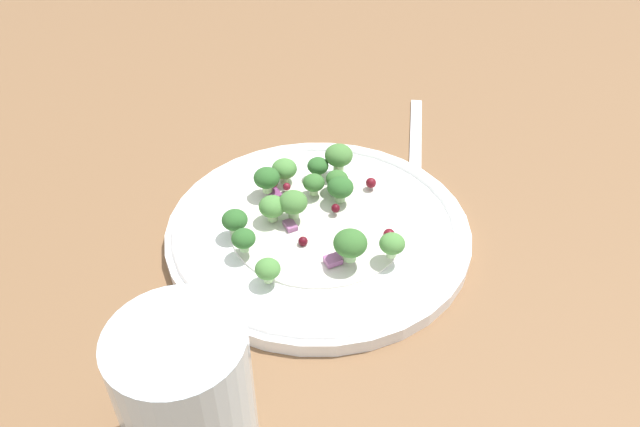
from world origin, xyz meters
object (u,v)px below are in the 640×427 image
object	(u,v)px
plate	(320,230)
broccoli_floret_1	(339,156)
broccoli_floret_0	(392,244)
fork	(416,150)
broccoli_floret_2	(337,180)
water_glass	(188,399)

from	to	relation	value
plate	broccoli_floret_1	distance (cm)	8.03
broccoli_floret_0	fork	distance (cm)	18.42
broccoli_floret_2	fork	bearing A→B (deg)	6.33
fork	water_glass	xyz separation A→B (cm)	(-34.59, -14.60, 5.17)
broccoli_floret_1	broccoli_floret_0	bearing A→B (deg)	-110.94
plate	water_glass	world-z (taller)	water_glass
broccoli_floret_1	fork	bearing A→B (deg)	-3.38
fork	broccoli_floret_2	bearing A→B (deg)	-173.67
plate	broccoli_floret_1	bearing A→B (deg)	37.26
broccoli_floret_2	fork	xyz separation A→B (cm)	(11.89, 1.32, -2.54)
broccoli_floret_0	broccoli_floret_2	size ratio (longest dim) A/B	1.02
plate	fork	distance (cm)	16.57
plate	water_glass	size ratio (longest dim) A/B	2.41
broccoli_floret_1	fork	size ratio (longest dim) A/B	0.18
broccoli_floret_0	broccoli_floret_1	xyz separation A→B (cm)	(4.43, 11.58, 0.36)
plate	water_glass	distance (cm)	21.83
plate	broccoli_floret_2	size ratio (longest dim) A/B	12.80
plate	broccoli_floret_0	distance (cm)	7.55
broccoli_floret_0	plate	bearing A→B (deg)	102.78
broccoli_floret_2	fork	size ratio (longest dim) A/B	0.14
broccoli_floret_2	fork	world-z (taller)	broccoli_floret_2
broccoli_floret_2	water_glass	world-z (taller)	water_glass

